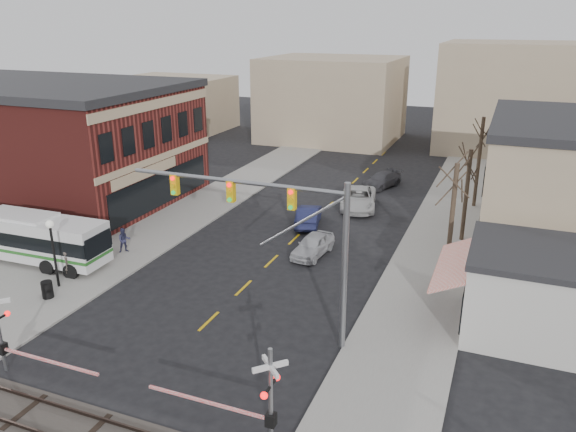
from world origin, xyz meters
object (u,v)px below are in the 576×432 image
(car_d, at_px, (382,180))
(pedestrian_far, at_px, (124,240))
(rr_crossing_east, at_px, (260,396))
(street_lamp, at_px, (52,239))
(rr_crossing_west, at_px, (6,333))
(transit_bus, at_px, (22,235))
(pedestrian_near, at_px, (68,264))
(car_c, at_px, (358,198))
(traffic_signal_mast, at_px, (283,223))
(car_a, at_px, (313,245))
(car_b, at_px, (309,215))
(trash_bin, at_px, (47,290))

(car_d, height_order, pedestrian_far, pedestrian_far)
(rr_crossing_east, bearing_deg, street_lamp, 156.17)
(rr_crossing_west, relative_size, street_lamp, 1.41)
(transit_bus, distance_m, street_lamp, 5.43)
(rr_crossing_west, xyz_separation_m, rr_crossing_east, (11.68, 0.12, 0.00))
(pedestrian_near, bearing_deg, rr_crossing_west, -165.92)
(car_c, height_order, pedestrian_near, pedestrian_near)
(traffic_signal_mast, height_order, car_d, traffic_signal_mast)
(pedestrian_far, bearing_deg, rr_crossing_west, -118.96)
(car_d, distance_m, pedestrian_far, 24.40)
(rr_crossing_west, bearing_deg, car_a, 65.13)
(car_a, xyz_separation_m, car_b, (-2.16, 5.20, 0.04))
(car_a, bearing_deg, rr_crossing_east, -71.00)
(transit_bus, xyz_separation_m, car_a, (16.61, 7.54, -1.00))
(rr_crossing_west, distance_m, pedestrian_near, 9.40)
(car_d, height_order, pedestrian_near, pedestrian_near)
(traffic_signal_mast, relative_size, trash_bin, 11.45)
(rr_crossing_west, height_order, pedestrian_far, rr_crossing_west)
(street_lamp, height_order, car_a, street_lamp)
(rr_crossing_west, bearing_deg, pedestrian_near, 117.76)
(car_b, xyz_separation_m, pedestrian_far, (-9.27, -9.49, 0.20))
(trash_bin, bearing_deg, car_d, 66.70)
(traffic_signal_mast, xyz_separation_m, car_c, (-1.68, 20.15, -4.98))
(car_b, bearing_deg, traffic_signal_mast, 91.74)
(rr_crossing_west, distance_m, car_c, 28.44)
(rr_crossing_east, distance_m, pedestrian_far, 19.75)
(traffic_signal_mast, distance_m, car_c, 20.82)
(car_c, bearing_deg, car_d, 74.04)
(car_a, distance_m, pedestrian_far, 12.22)
(car_b, height_order, car_d, car_b)
(rr_crossing_east, xyz_separation_m, street_lamp, (-15.71, 6.94, 1.02))
(car_c, distance_m, pedestrian_far, 18.76)
(trash_bin, bearing_deg, rr_crossing_east, -20.35)
(trash_bin, distance_m, car_b, 18.71)
(trash_bin, height_order, pedestrian_near, pedestrian_near)
(transit_bus, height_order, rr_crossing_east, rr_crossing_east)
(car_b, height_order, pedestrian_far, pedestrian_far)
(trash_bin, bearing_deg, traffic_signal_mast, 5.69)
(pedestrian_near, bearing_deg, car_a, -68.46)
(pedestrian_far, bearing_deg, pedestrian_near, -144.70)
(rr_crossing_east, bearing_deg, car_a, 103.00)
(traffic_signal_mast, distance_m, street_lamp, 14.05)
(car_c, bearing_deg, rr_crossing_west, -118.69)
(rr_crossing_west, distance_m, car_b, 22.80)
(car_a, distance_m, car_c, 10.40)
(rr_crossing_east, distance_m, car_a, 17.22)
(transit_bus, height_order, car_c, transit_bus)
(pedestrian_far, bearing_deg, rr_crossing_east, -84.16)
(car_c, relative_size, car_d, 1.26)
(traffic_signal_mast, relative_size, street_lamp, 2.72)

